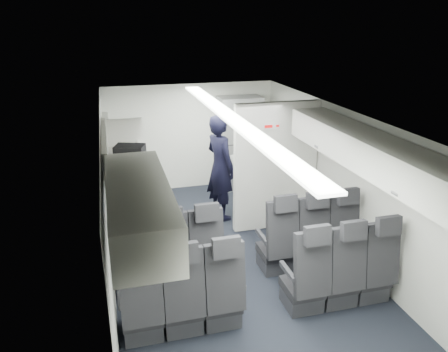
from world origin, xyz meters
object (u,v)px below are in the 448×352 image
galley_unit (239,143)px  seat_row_front (242,251)px  carry_on_bag (130,154)px  boarding_door (110,173)px  seat_row_mid (265,288)px  flight_attendant (220,167)px

galley_unit → seat_row_front: bearing=-106.3°
carry_on_bag → seat_row_front: bearing=3.8°
boarding_door → seat_row_mid: bearing=-61.2°
seat_row_front → seat_row_mid: (0.00, -0.90, 0.00)m
flight_attendant → boarding_door: bearing=66.1°
boarding_door → carry_on_bag: size_ratio=5.24×
galley_unit → carry_on_bag: size_ratio=5.35×
seat_row_front → flight_attendant: size_ratio=1.79×
galley_unit → boarding_door: (-2.59, -1.17, 0.00)m
seat_row_mid → boarding_door: bearing=118.8°
galley_unit → carry_on_bag: (-2.32, -2.89, 0.83)m
seat_row_front → seat_row_mid: size_ratio=1.00×
boarding_door → flight_attendant: size_ratio=1.00×
flight_attendant → carry_on_bag: bearing=115.4°
seat_row_mid → carry_on_bag: 2.31m
flight_attendant → carry_on_bag: carry_on_bag is taller
seat_row_mid → seat_row_front: bearing=90.0°
seat_row_front → seat_row_mid: 0.90m
boarding_door → carry_on_bag: 1.93m
seat_row_mid → boarding_door: (-1.64, 2.99, 0.55)m
boarding_door → flight_attendant: (1.85, -0.13, -0.02)m
carry_on_bag → seat_row_mid: bearing=-24.1°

